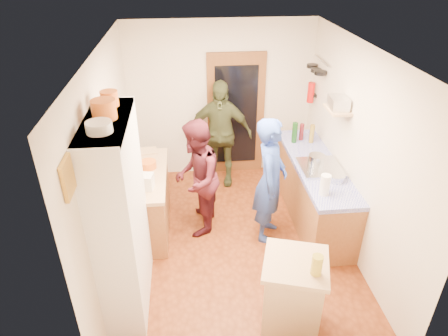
{
  "coord_description": "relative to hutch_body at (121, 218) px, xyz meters",
  "views": [
    {
      "loc": [
        -0.57,
        -4.21,
        3.59
      ],
      "look_at": [
        -0.13,
        0.15,
        1.09
      ],
      "focal_mm": 32.0,
      "sensor_mm": 36.0,
      "label": 1
    }
  ],
  "objects": [
    {
      "name": "floor",
      "position": [
        1.3,
        0.8,
        -1.11
      ],
      "size": [
        3.0,
        4.0,
        0.02
      ],
      "primitive_type": "cube",
      "color": "brown",
      "rests_on": "ground"
    },
    {
      "name": "ceiling",
      "position": [
        1.3,
        0.8,
        1.51
      ],
      "size": [
        3.0,
        4.0,
        0.02
      ],
      "primitive_type": "cube",
      "color": "silver",
      "rests_on": "ground"
    },
    {
      "name": "wall_back",
      "position": [
        1.3,
        2.81,
        0.2
      ],
      "size": [
        3.0,
        0.02,
        2.6
      ],
      "primitive_type": "cube",
      "color": "beige",
      "rests_on": "ground"
    },
    {
      "name": "wall_front",
      "position": [
        1.3,
        -1.21,
        0.2
      ],
      "size": [
        3.0,
        0.02,
        2.6
      ],
      "primitive_type": "cube",
      "color": "beige",
      "rests_on": "ground"
    },
    {
      "name": "wall_left",
      "position": [
        -0.21,
        0.8,
        0.2
      ],
      "size": [
        0.02,
        4.0,
        2.6
      ],
      "primitive_type": "cube",
      "color": "beige",
      "rests_on": "ground"
    },
    {
      "name": "wall_right",
      "position": [
        2.81,
        0.8,
        0.2
      ],
      "size": [
        0.02,
        4.0,
        2.6
      ],
      "primitive_type": "cube",
      "color": "beige",
      "rests_on": "ground"
    },
    {
      "name": "door_frame",
      "position": [
        1.55,
        2.77,
        -0.05
      ],
      "size": [
        0.95,
        0.06,
        2.1
      ],
      "primitive_type": "cube",
      "color": "brown",
      "rests_on": "ground"
    },
    {
      "name": "door_glass",
      "position": [
        1.55,
        2.74,
        -0.05
      ],
      "size": [
        0.7,
        0.02,
        1.7
      ],
      "primitive_type": "cube",
      "color": "black",
      "rests_on": "door_frame"
    },
    {
      "name": "hutch_body",
      "position": [
        0.0,
        0.0,
        0.0
      ],
      "size": [
        0.4,
        1.2,
        2.2
      ],
      "primitive_type": "cube",
      "color": "white",
      "rests_on": "ground"
    },
    {
      "name": "hutch_top_shelf",
      "position": [
        0.0,
        0.0,
        1.08
      ],
      "size": [
        0.4,
        1.14,
        0.04
      ],
      "primitive_type": "cube",
      "color": "white",
      "rests_on": "hutch_body"
    },
    {
      "name": "plate_stack",
      "position": [
        0.0,
        -0.28,
        1.15
      ],
      "size": [
        0.22,
        0.22,
        0.09
      ],
      "primitive_type": "cylinder",
      "color": "white",
      "rests_on": "hutch_top_shelf"
    },
    {
      "name": "orange_pot_a",
      "position": [
        0.0,
        0.02,
        1.19
      ],
      "size": [
        0.22,
        0.22,
        0.18
      ],
      "primitive_type": "cylinder",
      "color": "orange",
      "rests_on": "hutch_top_shelf"
    },
    {
      "name": "orange_pot_b",
      "position": [
        0.0,
        0.34,
        1.17
      ],
      "size": [
        0.17,
        0.17,
        0.15
      ],
      "primitive_type": "cylinder",
      "color": "orange",
      "rests_on": "hutch_top_shelf"
    },
    {
      "name": "left_counter_base",
      "position": [
        0.1,
        1.25,
        -0.68
      ],
      "size": [
        0.6,
        1.4,
        0.85
      ],
      "primitive_type": "cube",
      "color": "brown",
      "rests_on": "ground"
    },
    {
      "name": "left_counter_top",
      "position": [
        0.1,
        1.25,
        -0.23
      ],
      "size": [
        0.64,
        1.44,
        0.05
      ],
      "primitive_type": "cube",
      "color": "tan",
      "rests_on": "left_counter_base"
    },
    {
      "name": "toaster",
      "position": [
        0.15,
        0.88,
        -0.1
      ],
      "size": [
        0.28,
        0.21,
        0.19
      ],
      "primitive_type": "cube",
      "rotation": [
        0.0,
        0.0,
        -0.18
      ],
      "color": "white",
      "rests_on": "left_counter_top"
    },
    {
      "name": "kettle",
      "position": [
        0.05,
        1.13,
        -0.12
      ],
      "size": [
        0.18,
        0.18,
        0.16
      ],
      "primitive_type": "cylinder",
      "rotation": [
        0.0,
        0.0,
        -0.32
      ],
      "color": "white",
      "rests_on": "left_counter_top"
    },
    {
      "name": "orange_bowl",
      "position": [
        0.18,
        1.4,
        -0.15
      ],
      "size": [
        0.26,
        0.26,
        0.1
      ],
      "primitive_type": "cylinder",
      "rotation": [
        0.0,
        0.0,
        -0.24
      ],
      "color": "orange",
      "rests_on": "left_counter_top"
    },
    {
      "name": "chopping_board",
      "position": [
        0.12,
        1.87,
        -0.19
      ],
      "size": [
        0.32,
        0.25,
        0.02
      ],
      "primitive_type": "cube",
      "rotation": [
        0.0,
        0.0,
        0.11
      ],
      "color": "tan",
      "rests_on": "left_counter_top"
    },
    {
      "name": "right_counter_base",
      "position": [
        2.5,
        1.3,
        -0.68
      ],
      "size": [
        0.6,
        2.2,
        0.84
      ],
      "primitive_type": "cube",
      "color": "brown",
      "rests_on": "ground"
    },
    {
      "name": "right_counter_top",
      "position": [
        2.5,
        1.3,
        -0.23
      ],
      "size": [
        0.62,
        2.22,
        0.06
      ],
      "primitive_type": "cube",
      "color": "#1C1FA6",
      "rests_on": "right_counter_base"
    },
    {
      "name": "hob",
      "position": [
        2.5,
        1.13,
        -0.18
      ],
      "size": [
        0.55,
        0.58,
        0.04
      ],
      "primitive_type": "cube",
      "color": "silver",
      "rests_on": "right_counter_top"
    },
    {
      "name": "pot_on_hob",
      "position": [
        2.45,
        1.18,
        -0.09
      ],
      "size": [
        0.22,
        0.22,
        0.14
      ],
      "primitive_type": "cylinder",
      "color": "silver",
      "rests_on": "hob"
    },
    {
      "name": "bottle_a",
      "position": [
        2.35,
        1.97,
        -0.04
      ],
      "size": [
        0.08,
        0.08,
        0.32
      ],
      "primitive_type": "cylinder",
      "rotation": [
        0.0,
        0.0,
        0.04
      ],
      "color": "#143F14",
      "rests_on": "right_counter_top"
    },
    {
      "name": "bottle_b",
      "position": [
        2.48,
        2.05,
        -0.07
      ],
      "size": [
        0.08,
        0.08,
        0.26
      ],
      "primitive_type": "cylinder",
      "rotation": [
        0.0,
        0.0,
        0.16
      ],
      "color": "#591419",
      "rests_on": "right_counter_top"
    },
    {
      "name": "bottle_c",
      "position": [
        2.61,
        1.94,
        -0.06
      ],
      "size": [
        0.08,
        0.08,
        0.29
      ],
      "primitive_type": "cylinder",
      "rotation": [
        0.0,
        0.0,
        0.08
      ],
      "color": "olive",
      "rests_on": "right_counter_top"
    },
    {
      "name": "paper_towel",
      "position": [
        2.35,
        0.52,
        -0.07
      ],
      "size": [
        0.13,
        0.13,
        0.27
      ],
      "primitive_type": "cylinder",
      "rotation": [
        0.0,
        0.0,
        -0.03
      ],
      "color": "white",
      "rests_on": "right_counter_top"
    },
    {
      "name": "mixing_bowl",
      "position": [
        2.6,
        0.82,
        -0.15
      ],
      "size": [
        0.29,
        0.29,
        0.09
      ],
      "primitive_type": "cylinder",
      "rotation": [
        0.0,
        0.0,
        0.24
      ],
      "color": "silver",
      "rests_on": "right_counter_top"
    },
    {
      "name": "island_base",
      "position": [
        1.71,
        -0.62,
        -0.67
      ],
      "size": [
        0.69,
        0.69,
        0.86
      ],
      "primitive_type": "cube",
      "rotation": [
        0.0,
        0.0,
        -0.29
      ],
      "color": "tan",
      "rests_on": "ground"
    },
    {
      "name": "island_top",
      "position": [
        1.71,
        -0.62,
        -0.22
      ],
      "size": [
        0.77,
        0.77,
        0.05
      ],
      "primitive_type": "cube",
      "rotation": [
        0.0,
        0.0,
        -0.29
      ],
      "color": "tan",
      "rests_on": "island_base"
    },
    {
      "name": "cutting_board",
      "position": [
        1.68,
        -0.55,
        -0.21
      ],
      "size": [
        0.42,
        0.37,
        0.02
      ],
      "primitive_type": "cube",
      "rotation": [
        0.0,
        0.0,
        -0.29
      ],
      "color": "white",
      "rests_on": "island_top"
    },
    {
      "name": "oil_jar",
      "position": [
        1.85,
        -0.78,
        -0.09
      ],
      "size": [
        0.13,
        0.13,
        0.21
      ],
      "primitive_type": "cylinder",
      "rotation": [
        0.0,
        0.0,
        -0.29
      ],
      "color": "#AD9E2D",
      "rests_on": "island_top"
    },
    {
      "name": "pan_rail",
      "position": [
        2.76,
        2.33,
        0.95
      ],
      "size": [
        0.02,
        0.65,
        0.02
      ],
      "primitive_type": "cylinder",
      "rotation": [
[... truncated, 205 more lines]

